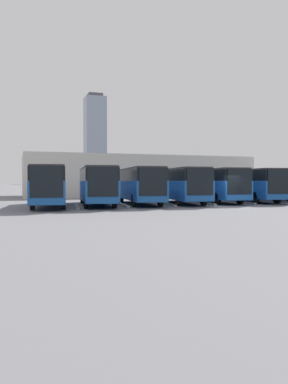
# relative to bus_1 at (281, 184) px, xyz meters

# --- Properties ---
(ground_plane) EXTENTS (600.00, 600.00, 0.00)m
(ground_plane) POSITION_rel_bus_1_xyz_m (9.61, 5.85, -1.77)
(ground_plane) COLOR slate
(bus_1) EXTENTS (3.76, 11.08, 3.17)m
(bus_1) POSITION_rel_bus_1_xyz_m (0.00, 0.00, 0.00)
(bus_1) COLOR #19519E
(bus_1) RESTS_ON ground_plane
(curb_divider_1) EXTENTS (0.90, 5.36, 0.15)m
(curb_divider_1) POSITION_rel_bus_1_xyz_m (1.92, 1.61, -1.70)
(curb_divider_1) COLOR #9E9E99
(curb_divider_1) RESTS_ON ground_plane
(bus_2) EXTENTS (3.76, 11.08, 3.17)m
(bus_2) POSITION_rel_bus_1_xyz_m (3.84, -0.04, 0.00)
(bus_2) COLOR #19519E
(bus_2) RESTS_ON ground_plane
(curb_divider_2) EXTENTS (0.90, 5.36, 0.15)m
(curb_divider_2) POSITION_rel_bus_1_xyz_m (5.77, 1.57, -1.70)
(curb_divider_2) COLOR #9E9E99
(curb_divider_2) RESTS_ON ground_plane
(bus_3) EXTENTS (3.76, 11.08, 3.17)m
(bus_3) POSITION_rel_bus_1_xyz_m (7.69, -0.11, 0.00)
(bus_3) COLOR #19519E
(bus_3) RESTS_ON ground_plane
(curb_divider_3) EXTENTS (0.90, 5.36, 0.15)m
(curb_divider_3) POSITION_rel_bus_1_xyz_m (9.61, 1.49, -1.70)
(curb_divider_3) COLOR #9E9E99
(curb_divider_3) RESTS_ON ground_plane
(bus_4) EXTENTS (3.76, 11.08, 3.17)m
(bus_4) POSITION_rel_bus_1_xyz_m (11.53, 0.36, 0.00)
(bus_4) COLOR #19519E
(bus_4) RESTS_ON ground_plane
(curb_divider_4) EXTENTS (0.90, 5.36, 0.15)m
(curb_divider_4) POSITION_rel_bus_1_xyz_m (13.46, 1.97, -1.70)
(curb_divider_4) COLOR #9E9E99
(curb_divider_4) RESTS_ON ground_plane
(bus_5) EXTENTS (3.76, 11.08, 3.17)m
(bus_5) POSITION_rel_bus_1_xyz_m (15.38, 0.32, 0.00)
(bus_5) COLOR #19519E
(bus_5) RESTS_ON ground_plane
(curb_divider_5) EXTENTS (0.90, 5.36, 0.15)m
(curb_divider_5) POSITION_rel_bus_1_xyz_m (17.30, 1.93, -1.70)
(curb_divider_5) COLOR #9E9E99
(curb_divider_5) RESTS_ON ground_plane
(bus_6) EXTENTS (3.76, 11.08, 3.17)m
(bus_6) POSITION_rel_bus_1_xyz_m (19.22, 0.66, 0.00)
(bus_6) COLOR #19519E
(bus_6) RESTS_ON ground_plane
(curb_divider_6) EXTENTS (0.90, 5.36, 0.15)m
(curb_divider_6) POSITION_rel_bus_1_xyz_m (21.14, 2.26, -1.70)
(curb_divider_6) COLOR #9E9E99
(curb_divider_6) RESTS_ON ground_plane
(bus_7) EXTENTS (3.76, 11.08, 3.17)m
(bus_7) POSITION_rel_bus_1_xyz_m (23.07, 1.02, 0.00)
(bus_7) COLOR #19519E
(bus_7) RESTS_ON ground_plane
(station_building) EXTENTS (30.38, 13.92, 5.39)m
(station_building) POSITION_rel_bus_1_xyz_m (9.61, -18.04, 0.95)
(station_building) COLOR beige
(station_building) RESTS_ON ground_plane
(office_tower) EXTENTS (14.22, 14.22, 63.87)m
(office_tower) POSITION_rel_bus_1_xyz_m (-28.20, -232.62, 29.56)
(office_tower) COLOR #7F8EA3
(office_tower) RESTS_ON ground_plane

